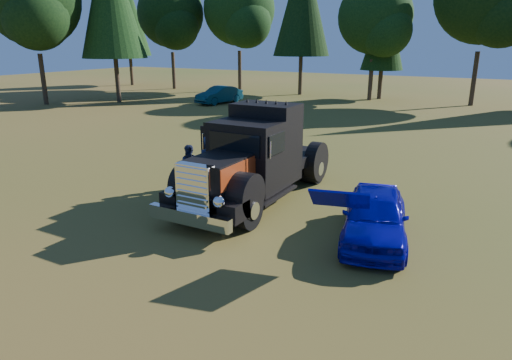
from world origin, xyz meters
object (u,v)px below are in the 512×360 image
object	(u,v)px
distant_teal_car	(219,95)
spectator_near	(210,167)
spectator_far	(191,167)
diamond_t_truck	(253,162)
hotrod_coupe	(375,216)

from	to	relation	value
distant_teal_car	spectator_near	bearing A→B (deg)	-45.04
spectator_far	spectator_near	bearing A→B (deg)	-51.53
diamond_t_truck	spectator_far	size ratio (longest dim) A/B	4.62
hotrod_coupe	distant_teal_car	distance (m)	27.43
hotrod_coupe	spectator_far	world-z (taller)	hotrod_coupe
hotrod_coupe	distant_teal_car	world-z (taller)	hotrod_coupe
hotrod_coupe	spectator_far	bearing A→B (deg)	170.06
diamond_t_truck	spectator_near	distance (m)	1.47
spectator_far	distant_teal_car	xyz separation A→B (m)	(-11.64, 19.27, -0.08)
hotrod_coupe	distant_teal_car	xyz separation A→B (m)	(-18.30, 20.43, 0.02)
diamond_t_truck	distant_teal_car	distance (m)	23.87
diamond_t_truck	spectator_near	size ratio (longest dim) A/B	3.58
hotrod_coupe	spectator_far	size ratio (longest dim) A/B	2.80
spectator_near	distant_teal_car	world-z (taller)	spectator_near
spectator_far	distant_teal_car	world-z (taller)	spectator_far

